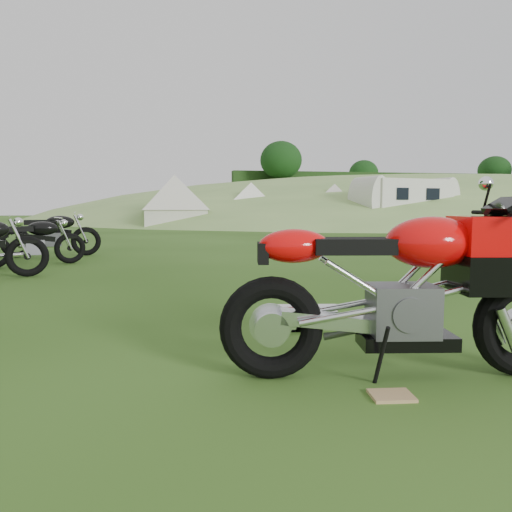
{
  "coord_description": "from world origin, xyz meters",
  "views": [
    {
      "loc": [
        -0.68,
        -4.95,
        1.12
      ],
      "look_at": [
        0.38,
        0.4,
        0.57
      ],
      "focal_mm": 35.0,
      "sensor_mm": 36.0,
      "label": 1
    }
  ],
  "objects": [
    {
      "name": "ground",
      "position": [
        0.0,
        0.0,
        0.0
      ],
      "size": [
        120.0,
        120.0,
        0.0
      ],
      "primitive_type": "plane",
      "color": "#203F0D",
      "rests_on": "ground"
    },
    {
      "name": "hillside",
      "position": [
        24.0,
        40.0,
        0.0
      ],
      "size": [
        80.0,
        64.0,
        8.0
      ],
      "primitive_type": "ellipsoid",
      "color": "#6F984D",
      "rests_on": "ground"
    },
    {
      "name": "hedgerow",
      "position": [
        24.0,
        40.0,
        0.0
      ],
      "size": [
        36.0,
        1.2,
        8.6
      ],
      "primitive_type": null,
      "color": "#143411",
      "rests_on": "ground"
    },
    {
      "name": "sport_motorcycle",
      "position": [
        0.85,
        -2.0,
        0.67
      ],
      "size": [
        2.28,
        0.92,
        1.33
      ],
      "primitive_type": null,
      "rotation": [
        0.0,
        0.0,
        -0.17
      ],
      "color": "red",
      "rests_on": "ground"
    },
    {
      "name": "plywood_board",
      "position": [
        0.65,
        -2.33,
        0.01
      ],
      "size": [
        0.27,
        0.23,
        0.02
      ],
      "primitive_type": "cube",
      "rotation": [
        0.0,
        0.0,
        -0.12
      ],
      "color": "tan",
      "rests_on": "ground"
    },
    {
      "name": "vintage_moto_b",
      "position": [
        -2.97,
        4.96,
        0.49
      ],
      "size": [
        1.87,
        1.14,
        0.97
      ],
      "primitive_type": null,
      "rotation": [
        0.0,
        0.0,
        0.42
      ],
      "color": "black",
      "rests_on": "ground"
    },
    {
      "name": "vintage_moto_d",
      "position": [
        -3.0,
        6.73,
        0.53
      ],
      "size": [
        2.06,
        0.7,
        1.06
      ],
      "primitive_type": null,
      "rotation": [
        0.0,
        0.0,
        0.12
      ],
      "color": "black",
      "rests_on": "ground"
    },
    {
      "name": "tent_left",
      "position": [
        0.21,
        21.49,
        1.35
      ],
      "size": [
        3.16,
        3.16,
        2.7
      ],
      "primitive_type": null,
      "rotation": [
        0.0,
        0.0,
        0.01
      ],
      "color": "beige",
      "rests_on": "ground"
    },
    {
      "name": "tent_mid",
      "position": [
        4.51,
        22.86,
        1.26
      ],
      "size": [
        3.4,
        3.4,
        2.52
      ],
      "primitive_type": null,
      "rotation": [
        0.0,
        0.0,
        -0.19
      ],
      "color": "white",
      "rests_on": "ground"
    },
    {
      "name": "tent_right",
      "position": [
        8.87,
        21.24,
        1.23
      ],
      "size": [
        3.71,
        3.71,
        2.45
      ],
      "primitive_type": null,
      "rotation": [
        0.0,
        0.0,
        -0.41
      ],
      "color": "beige",
      "rests_on": "ground"
    },
    {
      "name": "caravan",
      "position": [
        11.49,
        18.33,
        1.25
      ],
      "size": [
        5.7,
        3.38,
        2.5
      ],
      "primitive_type": null,
      "rotation": [
        0.0,
        0.0,
        0.2
      ],
      "color": "silver",
      "rests_on": "ground"
    }
  ]
}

